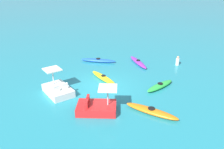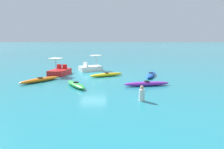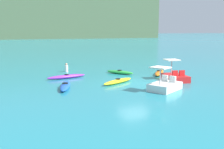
% 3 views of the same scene
% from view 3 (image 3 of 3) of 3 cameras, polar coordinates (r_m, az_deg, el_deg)
% --- Properties ---
extents(ground_plane, '(600.00, 600.00, 0.00)m').
position_cam_3_polar(ground_plane, '(20.84, 4.92, -1.77)').
color(ground_plane, teal).
extents(headland_cliff, '(124.34, 64.66, 24.45)m').
position_cam_3_polar(headland_cliff, '(158.05, -15.77, 12.05)').
color(headland_cliff, '#4C6042').
rests_on(headland_cliff, ground_plane).
extents(kayak_green, '(2.07, 2.72, 0.37)m').
position_cam_3_polar(kayak_green, '(24.98, 1.69, 0.51)').
color(kayak_green, green).
rests_on(kayak_green, ground_plane).
extents(kayak_blue, '(1.74, 3.42, 0.37)m').
position_cam_3_polar(kayak_blue, '(19.14, -9.99, -2.39)').
color(kayak_blue, blue).
rests_on(kayak_blue, ground_plane).
extents(kayak_orange, '(2.75, 3.01, 0.37)m').
position_cam_3_polar(kayak_orange, '(25.12, 10.10, 0.41)').
color(kayak_orange, orange).
rests_on(kayak_orange, ground_plane).
extents(kayak_yellow, '(3.21, 1.97, 0.37)m').
position_cam_3_polar(kayak_yellow, '(20.52, 1.28, -1.45)').
color(kayak_yellow, yellow).
rests_on(kayak_yellow, ground_plane).
extents(kayak_purple, '(3.52, 1.11, 0.37)m').
position_cam_3_polar(kayak_purple, '(22.93, -9.71, -0.43)').
color(kayak_purple, purple).
rests_on(kayak_purple, ground_plane).
extents(pedal_boat_white, '(2.82, 2.43, 1.68)m').
position_cam_3_polar(pedal_boat_white, '(18.47, 11.22, -2.30)').
color(pedal_boat_white, white).
rests_on(pedal_boat_white, ground_plane).
extents(pedal_boat_red, '(1.92, 2.65, 1.68)m').
position_cam_3_polar(pedal_boat_red, '(22.08, 13.33, -0.47)').
color(pedal_boat_red, red).
rests_on(pedal_boat_red, ground_plane).
extents(person_near_shore, '(0.44, 0.44, 0.88)m').
position_cam_3_polar(person_near_shore, '(26.51, -9.74, 1.38)').
color(person_near_shore, silver).
rests_on(person_near_shore, ground_plane).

